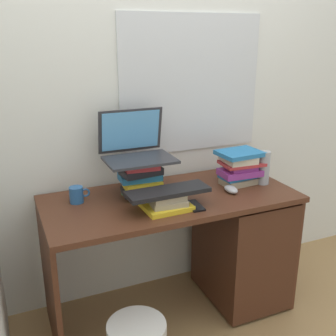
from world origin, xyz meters
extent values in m
plane|color=#9E7A4C|center=(0.00, 0.00, 0.00)|extent=(6.00, 6.00, 0.00)
cube|color=silver|center=(0.00, 0.35, 1.30)|extent=(6.00, 0.05, 2.60)
cube|color=silver|center=(0.27, 0.32, 1.29)|extent=(0.90, 0.01, 0.80)
cube|color=#4C2819|center=(0.00, 0.00, 0.72)|extent=(1.37, 0.62, 0.03)
cube|color=#4C2819|center=(-0.67, 0.00, 0.35)|extent=(0.02, 0.57, 0.71)
cube|color=#4C2819|center=(0.67, 0.00, 0.35)|extent=(0.02, 0.57, 0.71)
cube|color=#442416|center=(0.45, -0.03, 0.35)|extent=(0.41, 0.52, 0.67)
cube|color=#338C4C|center=(-0.15, 0.07, 0.75)|extent=(0.19, 0.16, 0.02)
cube|color=black|center=(-0.16, 0.06, 0.77)|extent=(0.20, 0.15, 0.03)
cube|color=yellow|center=(-0.14, 0.06, 0.81)|extent=(0.20, 0.14, 0.04)
cube|color=#2672B2|center=(-0.15, 0.08, 0.84)|extent=(0.23, 0.14, 0.04)
cube|color=black|center=(-0.15, 0.06, 0.88)|extent=(0.22, 0.15, 0.04)
cube|color=#B22D33|center=(-0.15, 0.06, 0.92)|extent=(0.19, 0.18, 0.03)
cube|color=yellow|center=(-0.09, -0.14, 0.75)|extent=(0.24, 0.20, 0.03)
cube|color=gray|center=(-0.08, -0.14, 0.78)|extent=(0.19, 0.15, 0.03)
cube|color=gray|center=(-0.09, -0.14, 0.80)|extent=(0.18, 0.13, 0.03)
cube|color=gray|center=(0.45, 0.02, 0.75)|extent=(0.23, 0.14, 0.04)
cube|color=#2672B2|center=(0.45, 0.03, 0.78)|extent=(0.23, 0.14, 0.02)
cube|color=#8C338C|center=(0.44, 0.01, 0.81)|extent=(0.24, 0.15, 0.04)
cube|color=#8C338C|center=(0.45, 0.01, 0.84)|extent=(0.17, 0.13, 0.02)
cube|color=#B22D33|center=(0.45, 0.02, 0.86)|extent=(0.25, 0.18, 0.02)
cube|color=beige|center=(0.44, 0.03, 0.89)|extent=(0.18, 0.19, 0.04)
cube|color=#2672B2|center=(0.44, 0.02, 0.92)|extent=(0.25, 0.20, 0.02)
cube|color=#2D2D33|center=(-0.15, 0.07, 0.94)|extent=(0.36, 0.25, 0.01)
cube|color=#2D2D33|center=(-0.15, 0.22, 1.07)|extent=(0.36, 0.05, 0.24)
cube|color=#59A5E5|center=(-0.15, 0.21, 1.07)|extent=(0.32, 0.04, 0.21)
cube|color=black|center=(-0.08, -0.14, 0.83)|extent=(0.42, 0.15, 0.02)
ellipsoid|color=#A5A8AD|center=(0.33, -0.08, 0.75)|extent=(0.06, 0.10, 0.04)
cylinder|color=#265999|center=(-0.49, 0.12, 0.78)|extent=(0.07, 0.07, 0.09)
torus|color=#265999|center=(-0.44, 0.12, 0.78)|extent=(0.05, 0.01, 0.05)
cylinder|color=#999EA5|center=(0.57, -0.03, 0.83)|extent=(0.07, 0.07, 0.19)
cube|color=black|center=(0.05, -0.17, 0.74)|extent=(0.07, 0.14, 0.01)
camera|label=1|loc=(-0.82, -1.85, 1.57)|focal=43.12mm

